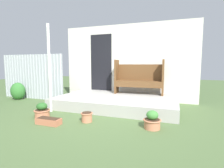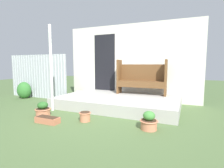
{
  "view_description": "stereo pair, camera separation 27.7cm",
  "coord_description": "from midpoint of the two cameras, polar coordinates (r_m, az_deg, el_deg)",
  "views": [
    {
      "loc": [
        1.69,
        -3.77,
        1.23
      ],
      "look_at": [
        0.18,
        0.37,
        0.74
      ],
      "focal_mm": 28.0,
      "sensor_mm": 36.0,
      "label": 1
    },
    {
      "loc": [
        1.94,
        -3.66,
        1.23
      ],
      "look_at": [
        0.18,
        0.37,
        0.74
      ],
      "focal_mm": 28.0,
      "sensor_mm": 36.0,
      "label": 2
    }
  ],
  "objects": [
    {
      "name": "bench",
      "position": [
        5.64,
        7.45,
        2.26
      ],
      "size": [
        1.55,
        0.48,
        1.1
      ],
      "rotation": [
        0.0,
        0.0,
        0.05
      ],
      "color": "brown",
      "rests_on": "porch_slab"
    },
    {
      "name": "support_post",
      "position": [
        4.82,
        -21.35,
        4.68
      ],
      "size": [
        0.07,
        0.07,
        2.25
      ],
      "color": "white",
      "rests_on": "ground_plane"
    },
    {
      "name": "house_wall",
      "position": [
        6.1,
        3.13,
        7.0
      ],
      "size": [
        4.64,
        0.08,
        2.6
      ],
      "color": "white",
      "rests_on": "ground_plane"
    },
    {
      "name": "porch_slab",
      "position": [
        5.18,
        0.01,
        -5.73
      ],
      "size": [
        3.44,
        2.1,
        0.29
      ],
      "color": "#B2AFA8",
      "rests_on": "ground_plane"
    },
    {
      "name": "planter_box_rect",
      "position": [
        3.97,
        -21.93,
        -11.19
      ],
      "size": [
        0.53,
        0.21,
        0.13
      ],
      "color": "#C67251",
      "rests_on": "ground_plane"
    },
    {
      "name": "shrub_by_fence",
      "position": [
        7.1,
        -29.35,
        -2.01
      ],
      "size": [
        0.51,
        0.46,
        0.6
      ],
      "color": "#387A33",
      "rests_on": "ground_plane"
    },
    {
      "name": "flower_pot_right",
      "position": [
        3.49,
        10.74,
        -11.72
      ],
      "size": [
        0.35,
        0.35,
        0.36
      ],
      "color": "tan",
      "rests_on": "ground_plane"
    },
    {
      "name": "ground_plane",
      "position": [
        4.31,
        -5.91,
        -10.27
      ],
      "size": [
        24.0,
        24.0,
        0.0
      ],
      "primitive_type": "plane",
      "color": "#516B3D"
    },
    {
      "name": "fence_corrugated",
      "position": [
        6.99,
        -25.78,
        2.14
      ],
      "size": [
        2.64,
        0.05,
        1.59
      ],
      "color": "#ADB2B7",
      "rests_on": "ground_plane"
    },
    {
      "name": "flower_pot_middle",
      "position": [
        3.89,
        -10.27,
        -10.44
      ],
      "size": [
        0.26,
        0.26,
        0.21
      ],
      "color": "tan",
      "rests_on": "ground_plane"
    },
    {
      "name": "flower_pot_left",
      "position": [
        4.5,
        -23.54,
        -8.06
      ],
      "size": [
        0.37,
        0.37,
        0.35
      ],
      "color": "tan",
      "rests_on": "ground_plane"
    }
  ]
}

